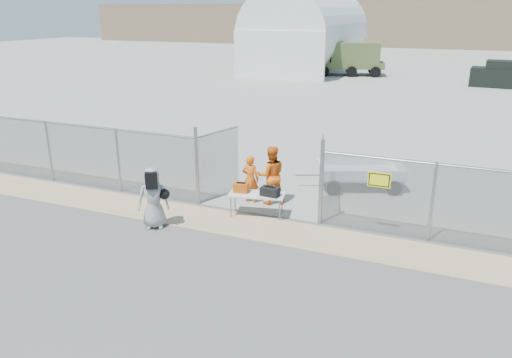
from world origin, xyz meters
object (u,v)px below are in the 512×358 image
at_px(folding_table, 257,205).
at_px(utility_trailer, 360,175).
at_px(security_worker_left, 250,179).
at_px(security_worker_right, 271,175).
at_px(visitor, 153,198).

relative_size(folding_table, utility_trailer, 0.45).
bearing_deg(security_worker_left, utility_trailer, -137.63).
relative_size(security_worker_right, visitor, 1.07).
distance_m(security_worker_right, utility_trailer, 3.51).
xyz_separation_m(visitor, utility_trailer, (4.69, 5.59, -0.44)).
height_order(security_worker_left, security_worker_right, security_worker_right).
bearing_deg(security_worker_right, folding_table, 58.37).
bearing_deg(folding_table, utility_trailer, 45.90).
height_order(folding_table, security_worker_right, security_worker_right).
relative_size(security_worker_left, utility_trailer, 0.42).
distance_m(folding_table, utility_trailer, 4.38).
bearing_deg(utility_trailer, visitor, -152.48).
xyz_separation_m(folding_table, security_worker_right, (0.02, 1.11, 0.60)).
relative_size(security_worker_right, utility_trailer, 0.51).
xyz_separation_m(security_worker_right, visitor, (-2.39, -2.99, -0.06)).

